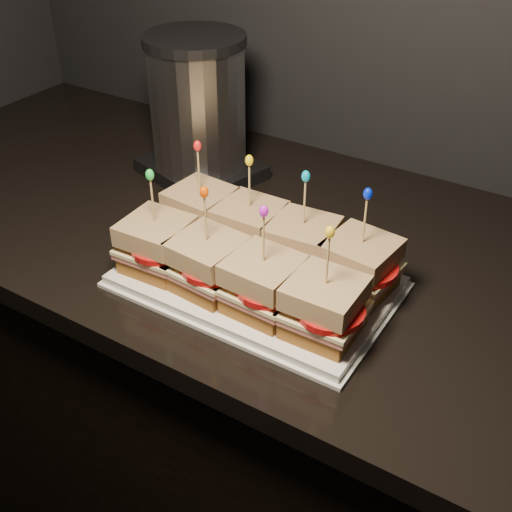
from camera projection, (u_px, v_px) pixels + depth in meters
The scene contains 62 objects.
platter at pixel (256, 282), 0.94m from camera, with size 0.38×0.24×0.02m, color white.
platter_rim at pixel (256, 285), 0.95m from camera, with size 0.40×0.25×0.01m, color white.
sandwich_0_bread_bot at pixel (202, 227), 1.03m from camera, with size 0.09×0.09×0.02m, color brown.
sandwich_0_ham at pixel (201, 218), 1.02m from camera, with size 0.10×0.09×0.01m, color #C36557.
sandwich_0_cheese at pixel (201, 214), 1.01m from camera, with size 0.10×0.10×0.01m, color #F8E69F.
sandwich_0_tomato at pixel (205, 214), 1.00m from camera, with size 0.09×0.09×0.01m, color red.
sandwich_0_bread_top at pixel (200, 199), 1.00m from camera, with size 0.09×0.09×0.03m, color brown.
sandwich_0_pick at pixel (199, 173), 0.97m from camera, with size 0.00×0.00×0.09m, color tan.
sandwich_0_frill at pixel (197, 146), 0.95m from camera, with size 0.01×0.01×0.02m, color red.
sandwich_1_bread_bot at pixel (250, 243), 0.99m from camera, with size 0.09×0.09×0.02m, color brown.
sandwich_1_ham at pixel (250, 234), 0.98m from camera, with size 0.10×0.09×0.01m, color #C36557.
sandwich_1_cheese at pixel (250, 230), 0.98m from camera, with size 0.10×0.10×0.01m, color #F8E69F.
sandwich_1_tomato at pixel (254, 230), 0.96m from camera, with size 0.09×0.09×0.01m, color red.
sandwich_1_bread_top at pixel (250, 215), 0.96m from camera, with size 0.09×0.09×0.03m, color brown.
sandwich_1_pick at pixel (249, 188), 0.93m from camera, with size 0.00×0.00×0.09m, color tan.
sandwich_1_frill at pixel (249, 160), 0.91m from camera, with size 0.01×0.01×0.02m, color yellow.
sandwich_2_bread_bot at pixel (302, 261), 0.95m from camera, with size 0.09×0.09×0.02m, color brown.
sandwich_2_ham at pixel (302, 252), 0.94m from camera, with size 0.10×0.09×0.01m, color #C36557.
sandwich_2_cheese at pixel (302, 248), 0.94m from camera, with size 0.10×0.10×0.01m, color #F8E69F.
sandwich_2_tomato at pixel (308, 248), 0.92m from camera, with size 0.09×0.09×0.01m, color red.
sandwich_2_bread_top at pixel (303, 232), 0.92m from camera, with size 0.09×0.09×0.03m, color brown.
sandwich_2_pick at pixel (304, 205), 0.89m from camera, with size 0.00×0.00×0.09m, color tan.
sandwich_2_frill at pixel (306, 176), 0.87m from camera, with size 0.01×0.01×0.02m, color #0492B7.
sandwich_3_bread_bot at pixel (358, 281), 0.91m from camera, with size 0.09×0.09×0.02m, color brown.
sandwich_3_ham at pixel (359, 272), 0.90m from camera, with size 0.10×0.09×0.01m, color #C36557.
sandwich_3_cheese at pixel (359, 268), 0.90m from camera, with size 0.10×0.10×0.01m, color #F8E69F.
sandwich_3_tomato at pixel (366, 268), 0.88m from camera, with size 0.09×0.09×0.01m, color red.
sandwich_3_bread_top at pixel (361, 251), 0.88m from camera, with size 0.09×0.09×0.03m, color brown.
sandwich_3_pick at pixel (364, 223), 0.85m from camera, with size 0.00×0.00×0.09m, color tan.
sandwich_3_frill at pixel (368, 194), 0.83m from camera, with size 0.01×0.01×0.02m, color #051DCF.
sandwich_4_bread_bot at pixel (159, 260), 0.95m from camera, with size 0.09×0.09×0.02m, color brown.
sandwich_4_ham at pixel (158, 251), 0.94m from camera, with size 0.10×0.09×0.01m, color #C36557.
sandwich_4_cheese at pixel (157, 247), 0.94m from camera, with size 0.10×0.10×0.01m, color #F8E69F.
sandwich_4_tomato at pixel (161, 247), 0.93m from camera, with size 0.09×0.09×0.01m, color red.
sandwich_4_bread_top at pixel (156, 231), 0.92m from camera, with size 0.09×0.09×0.03m, color brown.
sandwich_4_pick at pixel (153, 203), 0.90m from camera, with size 0.00×0.00×0.09m, color tan.
sandwich_4_frill at pixel (150, 175), 0.87m from camera, with size 0.01×0.01×0.02m, color green.
sandwich_5_bread_bot at pixel (209, 279), 0.91m from camera, with size 0.09×0.09×0.02m, color brown.
sandwich_5_ham at pixel (208, 270), 0.90m from camera, with size 0.10×0.09×0.01m, color #C36557.
sandwich_5_cheese at pixel (208, 266), 0.90m from camera, with size 0.10×0.10×0.01m, color #F8E69F.
sandwich_5_tomato at pixel (212, 266), 0.89m from camera, with size 0.09×0.09×0.01m, color red.
sandwich_5_bread_top at pixel (207, 250), 0.88m from camera, with size 0.09×0.09×0.03m, color brown.
sandwich_5_pick at pixel (206, 222), 0.86m from camera, with size 0.00×0.00×0.09m, color tan.
sandwich_5_frill at pixel (204, 192), 0.83m from camera, with size 0.01×0.01×0.02m, color #E84501.
sandwich_6_bread_bot at pixel (263, 300), 0.87m from camera, with size 0.09×0.09×0.02m, color brown.
sandwich_6_ham at pixel (263, 291), 0.86m from camera, with size 0.10×0.09×0.01m, color #C36557.
sandwich_6_cheese at pixel (263, 287), 0.86m from camera, with size 0.10×0.10×0.01m, color #F8E69F.
sandwich_6_tomato at pixel (269, 287), 0.85m from camera, with size 0.09×0.09×0.01m, color red.
sandwich_6_bread_top at pixel (263, 270), 0.84m from camera, with size 0.09×0.09×0.03m, color brown.
sandwich_6_pick at pixel (264, 241), 0.82m from camera, with size 0.00×0.00×0.09m, color tan.
sandwich_6_frill at pixel (264, 211), 0.79m from camera, with size 0.01×0.01×0.02m, color #C61BC3.
sandwich_7_bread_bot at pixel (323, 324), 0.83m from camera, with size 0.09×0.09×0.02m, color brown.
sandwich_7_ham at pixel (324, 314), 0.82m from camera, with size 0.10×0.09×0.01m, color #C36557.
sandwich_7_cheese at pixel (324, 310), 0.82m from camera, with size 0.10×0.10×0.01m, color #F8E69F.
sandwich_7_tomato at pixel (331, 311), 0.81m from camera, with size 0.09×0.09×0.01m, color red.
sandwich_7_bread_top at pixel (325, 293), 0.80m from camera, with size 0.09×0.09×0.03m, color brown.
sandwich_7_pick at pixel (327, 263), 0.78m from camera, with size 0.00×0.00×0.09m, color tan.
sandwich_7_frill at pixel (330, 232), 0.75m from camera, with size 0.01×0.01×0.02m, color yellow.
appliance_base at pixel (201, 169), 1.23m from camera, with size 0.21×0.17×0.03m, color #262628.
appliance_body at pixel (198, 107), 1.16m from camera, with size 0.17×0.17×0.22m, color silver.
appliance_lid at pixel (194, 40), 1.09m from camera, with size 0.18×0.18×0.02m, color #262628.
appliance at pixel (198, 109), 1.17m from camera, with size 0.21×0.17×0.27m, color silver, non-canonical shape.
Camera 1 is at (-0.71, 0.89, 1.46)m, focal length 45.00 mm.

